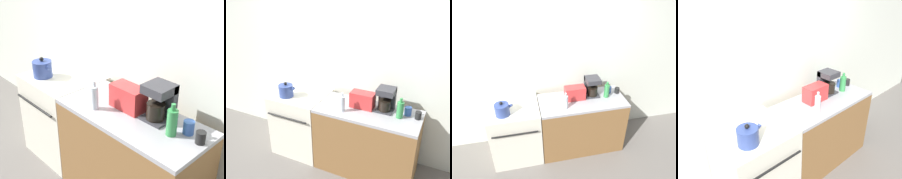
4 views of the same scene
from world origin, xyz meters
TOP-DOWN VIEW (x-y plane):
  - wall_back at (0.00, 0.73)m, footprint 8.00×0.05m
  - stove at (-0.56, 0.34)m, footprint 0.73×0.71m
  - counter_block at (0.47, 0.30)m, footprint 1.30×0.60m
  - kettle at (-0.69, 0.19)m, footprint 0.25×0.20m
  - toaster at (0.36, 0.35)m, footprint 0.30×0.16m
  - coffee_maker at (0.65, 0.41)m, footprint 0.21×0.21m
  - bottle_clear at (0.18, 0.15)m, footprint 0.06×0.06m
  - bottle_green at (0.85, 0.30)m, footprint 0.08×0.08m
  - cup_black at (1.05, 0.37)m, footprint 0.07×0.07m
  - cup_blue at (0.93, 0.41)m, footprint 0.08×0.08m

SIDE VIEW (x-z plane):
  - counter_block at x=0.47m, z-range 0.00..0.92m
  - stove at x=-0.56m, z-range 0.01..0.93m
  - cup_black at x=1.05m, z-range 0.92..1.01m
  - cup_blue at x=0.93m, z-range 0.92..1.02m
  - kettle at x=-0.69m, z-range 0.90..1.11m
  - toaster at x=0.36m, z-range 0.92..1.12m
  - bottle_clear at x=0.18m, z-range 0.90..1.15m
  - bottle_green at x=0.85m, z-range 0.90..1.15m
  - coffee_maker at x=0.65m, z-range 0.92..1.23m
  - wall_back at x=0.00m, z-range 0.00..2.60m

